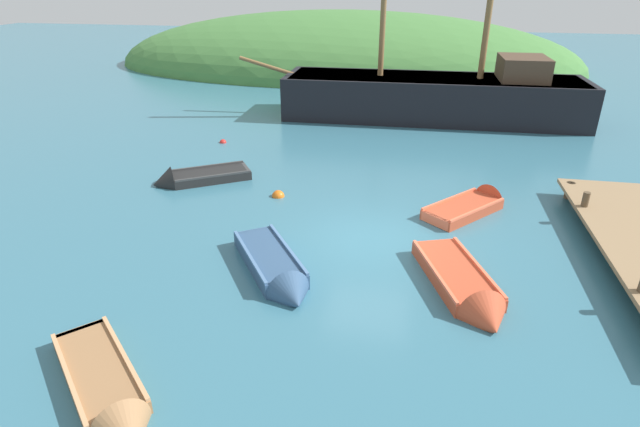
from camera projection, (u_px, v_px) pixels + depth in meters
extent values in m
plane|color=teal|center=(371.00, 240.00, 14.43)|extent=(120.00, 120.00, 0.00)
cylinder|color=brown|center=(567.00, 199.00, 17.14)|extent=(0.28, 0.28, 1.16)
cylinder|color=brown|center=(586.00, 199.00, 15.09)|extent=(0.20, 0.20, 0.45)
ellipsoid|color=#477F3D|center=(342.00, 67.00, 41.22)|extent=(37.15, 18.80, 8.61)
cube|color=black|center=(431.00, 106.00, 26.22)|extent=(15.09, 4.15, 2.93)
cube|color=#997A51|center=(434.00, 78.00, 25.61)|extent=(14.48, 3.83, 0.10)
cylinder|color=olive|center=(267.00, 66.00, 26.81)|extent=(2.95, 0.24, 0.97)
cube|color=#4C3828|center=(523.00, 68.00, 24.70)|extent=(2.24, 2.78, 1.10)
cube|color=black|center=(211.00, 177.00, 18.63)|extent=(2.97, 2.50, 0.42)
cone|color=black|center=(163.00, 184.00, 18.05)|extent=(1.19, 1.33, 1.14)
cube|color=#3B3B3B|center=(246.00, 171.00, 19.05)|extent=(0.69, 0.98, 0.30)
cube|color=#3B3B3B|center=(198.00, 175.00, 18.40)|extent=(0.75, 1.03, 0.05)
cube|color=#3B3B3B|center=(224.00, 172.00, 18.73)|extent=(0.75, 1.03, 0.05)
cube|color=#3B3B3B|center=(208.00, 166.00, 19.00)|extent=(2.32, 1.53, 0.07)
cube|color=#3B3B3B|center=(214.00, 176.00, 18.06)|extent=(2.32, 1.53, 0.07)
cube|color=#335175|center=(269.00, 261.00, 13.11)|extent=(2.52, 3.01, 0.50)
cone|color=#335175|center=(293.00, 298.00, 11.62)|extent=(1.27, 1.18, 1.05)
cube|color=#4F75A1|center=(254.00, 236.00, 14.24)|extent=(0.90, 0.66, 0.35)
cube|color=#4F75A1|center=(275.00, 264.00, 12.61)|extent=(0.95, 0.72, 0.05)
cube|color=#4F75A1|center=(263.00, 246.00, 13.45)|extent=(0.95, 0.72, 0.05)
cube|color=#4F75A1|center=(249.00, 256.00, 12.81)|extent=(1.64, 2.39, 0.07)
cube|color=#4F75A1|center=(288.00, 248.00, 13.17)|extent=(1.64, 2.39, 0.07)
cube|color=#C64C2D|center=(462.00, 211.00, 15.96)|extent=(2.64, 2.79, 0.43)
cone|color=#C64C2D|center=(494.00, 198.00, 16.91)|extent=(1.27, 1.23, 1.09)
cube|color=#FF6E48|center=(436.00, 221.00, 15.21)|extent=(0.86, 0.77, 0.30)
cube|color=#FF6E48|center=(472.00, 203.00, 16.16)|extent=(0.92, 0.83, 0.05)
cube|color=#FF6E48|center=(453.00, 211.00, 15.63)|extent=(0.92, 0.83, 0.05)
cube|color=#FF6E48|center=(478.00, 210.00, 15.48)|extent=(1.80, 2.05, 0.07)
cube|color=#FF6E48|center=(450.00, 199.00, 16.24)|extent=(1.80, 2.05, 0.07)
cube|color=#9E7047|center=(99.00, 375.00, 9.49)|extent=(2.81, 2.75, 0.39)
cube|color=tan|center=(81.00, 333.00, 10.48)|extent=(0.75, 0.78, 0.27)
cube|color=tan|center=(105.00, 385.00, 9.06)|extent=(0.81, 0.83, 0.05)
cube|color=tan|center=(91.00, 354.00, 9.80)|extent=(0.81, 0.83, 0.05)
cube|color=tan|center=(68.00, 376.00, 9.13)|extent=(2.08, 2.00, 0.07)
cube|color=tan|center=(124.00, 355.00, 9.65)|extent=(2.08, 2.00, 0.07)
cube|color=#C64C2D|center=(455.00, 276.00, 12.51)|extent=(2.16, 3.20, 0.45)
cone|color=#C64C2D|center=(489.00, 322.00, 10.86)|extent=(1.34, 1.08, 1.16)
cube|color=#FF6E48|center=(434.00, 246.00, 13.76)|extent=(1.07, 0.49, 0.31)
cube|color=#FF6E48|center=(464.00, 282.00, 11.98)|extent=(1.12, 0.55, 0.05)
cube|color=#FF6E48|center=(447.00, 260.00, 12.90)|extent=(1.12, 0.55, 0.05)
cube|color=#FF6E48|center=(434.00, 269.00, 12.32)|extent=(1.06, 2.76, 0.07)
cube|color=#FF6E48|center=(478.00, 266.00, 12.48)|extent=(1.06, 2.76, 0.07)
sphere|color=orange|center=(278.00, 196.00, 17.26)|extent=(0.43, 0.43, 0.43)
sphere|color=red|center=(223.00, 143.00, 22.74)|extent=(0.30, 0.30, 0.30)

